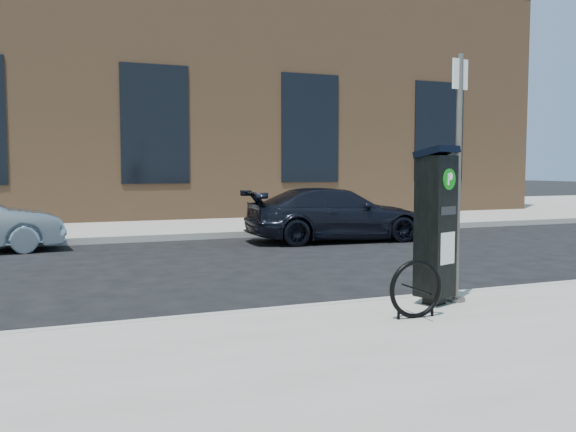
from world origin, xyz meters
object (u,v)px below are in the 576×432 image
parking_kiosk (436,224)px  bike_rack (416,289)px  sign_pole (458,180)px  car_dark (336,214)px

parking_kiosk → bike_rack: size_ratio=2.92×
sign_pole → car_dark: bearing=60.1°
sign_pole → car_dark: size_ratio=0.67×
car_dark → sign_pole: bearing=169.3°
bike_rack → car_dark: (2.76, 7.51, 0.17)m
parking_kiosk → car_dark: parking_kiosk is taller
parking_kiosk → car_dark: (2.20, 7.03, -0.46)m
parking_kiosk → sign_pole: (0.32, 0.04, 0.49)m
parking_kiosk → sign_pole: bearing=-13.3°
car_dark → bike_rack: bearing=164.0°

